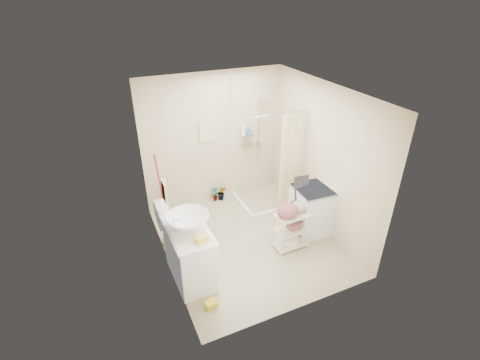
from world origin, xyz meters
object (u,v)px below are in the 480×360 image
object	(u,v)px
vanity	(190,254)
laundry_rack	(291,227)
toilet	(181,221)
washing_machine	(311,210)

from	to	relation	value
vanity	laundry_rack	distance (m)	1.75
toilet	laundry_rack	xyz separation A→B (m)	(1.63, -0.89, -0.01)
toilet	washing_machine	world-z (taller)	washing_machine
washing_machine	toilet	bearing A→B (deg)	166.25
toilet	laundry_rack	bearing A→B (deg)	-117.31
vanity	toilet	xyz separation A→B (m)	(0.12, 0.89, -0.04)
vanity	toilet	distance (m)	0.90
vanity	washing_machine	world-z (taller)	vanity
laundry_rack	toilet	bearing A→B (deg)	150.48
washing_machine	laundry_rack	xyz separation A→B (m)	(-0.55, -0.23, -0.05)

